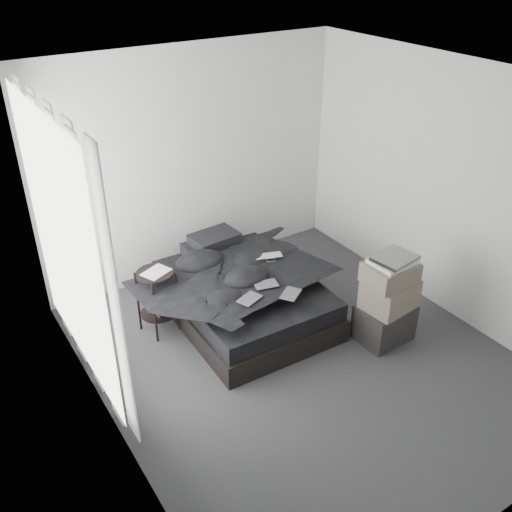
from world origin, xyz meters
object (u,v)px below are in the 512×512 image
bed (244,307)px  side_stand (158,302)px  laptop (269,253)px  box_lower (384,322)px

bed → side_stand: (-0.84, 0.28, 0.22)m
laptop → side_stand: bearing=-172.2°
bed → laptop: 0.63m
side_stand → bed: bearing=-18.5°
laptop → side_stand: (-1.18, 0.25, -0.32)m
box_lower → laptop: bearing=120.4°
bed → laptop: (0.33, 0.03, 0.54)m
laptop → bed: bearing=-154.5°
side_stand → box_lower: (1.82, -1.34, -0.15)m
box_lower → bed: bearing=132.6°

